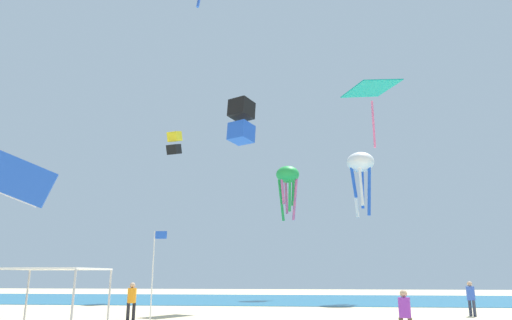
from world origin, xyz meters
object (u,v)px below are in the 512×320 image
(banner_flag, at_px, (154,267))
(kite_octopus_green, at_px, (288,177))
(kite_box_yellow, at_px, (174,143))
(kite_box_black, at_px, (241,121))
(person_near_tent, at_px, (471,296))
(kite_octopus_white, at_px, (361,165))
(person_central, at_px, (132,298))
(person_leftmost, at_px, (405,311))
(kite_diamond_teal, at_px, (371,92))
(canopy_tent, at_px, (51,272))

(banner_flag, height_order, kite_octopus_green, kite_octopus_green)
(banner_flag, distance_m, kite_box_yellow, 21.51)
(kite_box_yellow, distance_m, kite_box_black, 11.91)
(person_near_tent, xyz_separation_m, kite_octopus_green, (-9.95, 16.79, 10.07))
(kite_octopus_white, bearing_deg, kite_box_yellow, 157.88)
(person_central, height_order, kite_box_yellow, kite_box_yellow)
(person_leftmost, relative_size, kite_octopus_green, 0.31)
(person_central, relative_size, kite_octopus_white, 0.32)
(person_leftmost, xyz_separation_m, kite_diamond_teal, (0.45, 6.40, 10.22))
(kite_box_yellow, bearing_deg, person_central, 116.80)
(canopy_tent, bearing_deg, kite_octopus_white, 59.20)
(person_central, height_order, kite_octopus_white, kite_octopus_white)
(kite_octopus_white, bearing_deg, kite_diamond_teal, -113.05)
(kite_octopus_white, distance_m, kite_box_black, 12.20)
(person_central, bearing_deg, kite_box_black, 7.74)
(person_near_tent, relative_size, kite_diamond_teal, 0.52)
(person_near_tent, xyz_separation_m, banner_flag, (-15.40, -4.93, 1.38))
(person_near_tent, height_order, kite_box_black, kite_box_black)
(canopy_tent, distance_m, kite_octopus_white, 27.59)
(person_central, relative_size, kite_octopus_green, 0.33)
(canopy_tent, xyz_separation_m, kite_box_black, (4.51, 14.24, 10.11))
(person_leftmost, height_order, kite_octopus_white, kite_octopus_white)
(canopy_tent, bearing_deg, kite_diamond_teal, 30.44)
(person_leftmost, xyz_separation_m, kite_box_black, (-7.23, 13.48, 11.35))
(canopy_tent, distance_m, kite_octopus_green, 29.74)
(kite_diamond_teal, bearing_deg, banner_flag, -106.11)
(kite_octopus_green, bearing_deg, person_central, -153.89)
(person_near_tent, distance_m, kite_octopus_white, 15.85)
(kite_box_black, bearing_deg, person_central, -90.26)
(person_leftmost, distance_m, kite_octopus_green, 28.92)
(banner_flag, bearing_deg, kite_box_black, 71.89)
(person_central, height_order, kite_diamond_teal, kite_diamond_teal)
(person_leftmost, relative_size, banner_flag, 0.39)
(canopy_tent, relative_size, person_central, 1.86)
(person_leftmost, distance_m, kite_box_yellow, 29.86)
(kite_box_yellow, xyz_separation_m, kite_box_black, (7.37, -9.25, -1.36))
(canopy_tent, xyz_separation_m, banner_flag, (1.72, 5.73, 0.24))
(person_near_tent, bearing_deg, kite_box_black, -125.60)
(canopy_tent, height_order, kite_box_yellow, kite_box_yellow)
(kite_octopus_white, bearing_deg, banner_flag, -143.41)
(person_leftmost, distance_m, kite_diamond_teal, 12.07)
(person_near_tent, relative_size, kite_box_black, 0.57)
(person_central, bearing_deg, person_near_tent, -40.30)
(person_near_tent, xyz_separation_m, kite_box_yellow, (-19.99, 12.83, 12.62))
(banner_flag, xyz_separation_m, kite_diamond_teal, (10.46, 1.43, 8.75))
(banner_flag, distance_m, kite_octopus_green, 24.02)
(person_central, distance_m, kite_box_black, 14.18)
(banner_flag, bearing_deg, person_near_tent, 17.74)
(person_near_tent, bearing_deg, kite_diamond_teal, -74.46)
(banner_flag, bearing_deg, person_central, 144.10)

